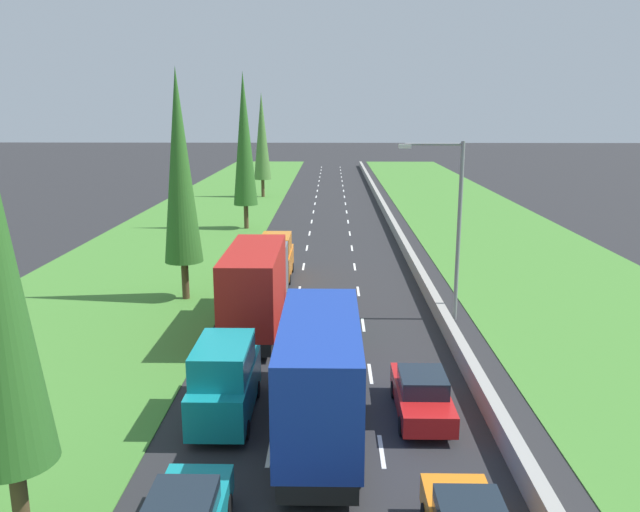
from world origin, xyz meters
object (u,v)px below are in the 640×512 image
Objects in this scene: red_box_truck_left_lane at (257,286)px; green_hatchback_centre_lane_third at (329,315)px; blue_box_truck_centre_lane at (320,371)px; poplar_tree_second at (180,167)px; orange_van_left_lane at (276,257)px; red_sedan_right_lane at (422,394)px; teal_van_left_lane at (225,380)px; street_light_mast at (452,218)px; poplar_tree_fourth at (262,137)px; poplar_tree_third at (244,140)px.

green_hatchback_centre_lane_third is at bearing -5.21° from red_box_truck_left_lane.
poplar_tree_second is at bearing 117.60° from blue_box_truck_centre_lane.
blue_box_truck_centre_lane is 19.97m from orange_van_left_lane.
blue_box_truck_centre_lane reaches higher than red_sedan_right_lane.
teal_van_left_lane is 0.54× the size of street_light_mast.
green_hatchback_centre_lane_third is at bearing -80.21° from poplar_tree_fourth.
street_light_mast is at bearing -61.55° from poplar_tree_third.
red_sedan_right_lane is 0.48× the size of red_box_truck_left_lane.
poplar_tree_second is 43.38m from poplar_tree_fourth.
poplar_tree_fourth reaches higher than street_light_mast.
orange_van_left_lane is at bearing -76.31° from poplar_tree_third.
poplar_tree_second is at bearing 133.29° from red_box_truck_left_lane.
blue_box_truck_centre_lane reaches higher than orange_van_left_lane.
orange_van_left_lane is 10.44m from green_hatchback_centre_lane_third.
orange_van_left_lane reaches higher than green_hatchback_centre_lane_third.
green_hatchback_centre_lane_third is 0.43× the size of street_light_mast.
blue_box_truck_centre_lane is at bearing -91.54° from green_hatchback_centre_lane_third.
teal_van_left_lane reaches higher than green_hatchback_centre_lane_third.
poplar_tree_third is at bearing 103.69° from orange_van_left_lane.
poplar_tree_fourth reaches higher than red_sedan_right_lane.
poplar_tree_second is 1.42× the size of street_light_mast.
teal_van_left_lane reaches higher than red_sedan_right_lane.
red_sedan_right_lane is 0.92× the size of teal_van_left_lane.
poplar_tree_fourth is at bearing 99.79° from green_hatchback_centre_lane_third.
red_sedan_right_lane is 19.13m from poplar_tree_second.
blue_box_truck_centre_lane is 2.41× the size of green_hatchback_centre_lane_third.
blue_box_truck_centre_lane is 59.25m from poplar_tree_fourth.
poplar_tree_second is (-4.75, -4.63, 6.02)m from orange_van_left_lane.
poplar_tree_second is at bearing -135.76° from orange_van_left_lane.
poplar_tree_third is 1.53× the size of street_light_mast.
red_box_truck_left_lane is 0.74× the size of poplar_tree_second.
street_light_mast reaches higher than green_hatchback_centre_lane_third.
orange_van_left_lane is at bearing 109.03° from green_hatchback_centre_lane_third.
red_sedan_right_lane is 19.67m from orange_van_left_lane.
red_sedan_right_lane is 0.33× the size of poplar_tree_third.
poplar_tree_third is 21.50m from poplar_tree_fourth.
green_hatchback_centre_lane_third is (3.56, 8.92, -0.56)m from teal_van_left_lane.
green_hatchback_centre_lane_third is at bearing -162.38° from street_light_mast.
street_light_mast is (6.32, 11.77, 3.05)m from blue_box_truck_centre_lane.
blue_box_truck_centre_lane is 1.92× the size of orange_van_left_lane.
orange_van_left_lane is at bearing 109.72° from red_sedan_right_lane.
poplar_tree_second is at bearing 107.98° from teal_van_left_lane.
orange_van_left_lane is (-6.64, 18.51, 0.59)m from red_sedan_right_lane.
green_hatchback_centre_lane_third is (3.52, -0.32, -1.35)m from red_box_truck_left_lane.
red_box_truck_left_lane is at bearing 126.99° from red_sedan_right_lane.
street_light_mast is at bearing -72.82° from poplar_tree_fourth.
poplar_tree_third reaches higher than teal_van_left_lane.
red_sedan_right_lane is at bearing -50.65° from poplar_tree_second.
teal_van_left_lane is 14.99m from street_light_mast.
teal_van_left_lane is at bearing -177.79° from red_sedan_right_lane.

